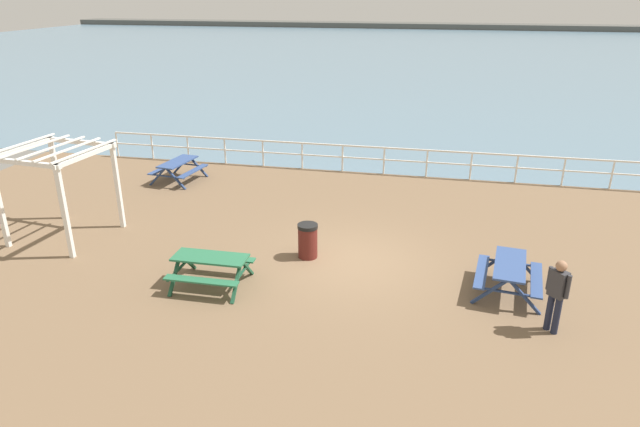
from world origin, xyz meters
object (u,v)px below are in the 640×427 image
object	(u,v)px
lattice_pergola	(57,171)
litter_bin	(308,241)
visitor	(557,292)
picnic_table_near_left	(211,264)
picnic_table_mid_centre	(509,270)
picnic_table_near_right	(178,166)

from	to	relation	value
lattice_pergola	litter_bin	size ratio (longest dim) A/B	2.92
visitor	litter_bin	distance (m)	6.33
visitor	litter_bin	size ratio (longest dim) A/B	1.75
picnic_table_near_left	litter_bin	distance (m)	2.79
picnic_table_mid_centre	picnic_table_near_right	bearing A→B (deg)	68.96
picnic_table_near_right	litter_bin	bearing A→B (deg)	-122.62
visitor	litter_bin	xyz separation A→B (m)	(-5.86, 2.34, -0.47)
picnic_table_near_right	visitor	size ratio (longest dim) A/B	1.19
picnic_table_near_right	litter_bin	size ratio (longest dim) A/B	2.08
picnic_table_mid_centre	lattice_pergola	bearing A→B (deg)	94.03
picnic_table_mid_centre	visitor	bearing A→B (deg)	-146.11
lattice_pergola	picnic_table_mid_centre	bearing A→B (deg)	2.76
picnic_table_near_left	lattice_pergola	size ratio (longest dim) A/B	0.66
picnic_table_near_left	lattice_pergola	world-z (taller)	lattice_pergola
picnic_table_near_right	visitor	world-z (taller)	visitor
litter_bin	visitor	bearing A→B (deg)	-21.73
lattice_pergola	picnic_table_near_left	bearing A→B (deg)	-13.37
lattice_pergola	litter_bin	bearing A→B (deg)	7.26
picnic_table_near_left	litter_bin	size ratio (longest dim) A/B	1.92
picnic_table_near_right	visitor	xyz separation A→B (m)	(12.12, -7.55, 0.36)
visitor	lattice_pergola	distance (m)	13.28
picnic_table_mid_centre	visitor	size ratio (longest dim) A/B	1.19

